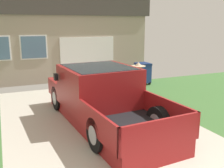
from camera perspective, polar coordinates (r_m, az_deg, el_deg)
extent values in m
cube|color=#BBB4A2|center=(7.86, -3.57, -8.32)|extent=(5.20, 9.00, 0.06)
cube|color=maroon|center=(7.60, -1.58, -7.13)|extent=(2.11, 5.42, 0.42)
cube|color=maroon|center=(7.73, -2.93, -0.57)|extent=(2.08, 2.18, 1.18)
cube|color=#1E2833|center=(7.65, -2.96, 2.00)|extent=(1.83, 2.00, 0.50)
cube|color=maroon|center=(9.28, -7.01, -0.35)|extent=(2.03, 1.32, 0.54)
cube|color=black|center=(6.17, 5.02, -9.72)|extent=(2.08, 2.15, 0.06)
cube|color=maroon|center=(5.65, -3.26, -8.88)|extent=(0.18, 2.04, 0.60)
cube|color=maroon|center=(6.59, 12.16, -5.91)|extent=(0.18, 2.04, 0.60)
cube|color=maroon|center=(5.31, 10.80, -10.59)|extent=(1.96, 0.17, 0.60)
cube|color=black|center=(7.99, -12.18, 1.52)|extent=(0.11, 0.19, 0.20)
cylinder|color=black|center=(8.95, -11.70, -2.98)|extent=(0.31, 0.81, 0.80)
cylinder|color=#9E9EA3|center=(8.95, -11.70, -2.98)|extent=(0.30, 0.46, 0.44)
cylinder|color=black|center=(9.50, -1.76, -1.75)|extent=(0.31, 0.81, 0.80)
cylinder|color=#9E9EA3|center=(9.50, -1.76, -1.75)|extent=(0.30, 0.46, 0.44)
cylinder|color=black|center=(5.99, -3.13, -10.93)|extent=(0.31, 0.81, 0.80)
cylinder|color=#9E9EA3|center=(5.99, -3.13, -10.93)|extent=(0.30, 0.46, 0.44)
cylinder|color=black|center=(6.79, 10.28, -8.14)|extent=(0.31, 0.81, 0.80)
cylinder|color=#9E9EA3|center=(6.79, 10.28, -8.14)|extent=(0.30, 0.46, 0.44)
cylinder|color=black|center=(8.40, 6.45, -3.72)|extent=(0.17, 0.17, 0.83)
cylinder|color=black|center=(8.20, 4.74, -4.11)|extent=(0.17, 0.17, 0.83)
cylinder|color=#E55959|center=(8.13, 5.71, 0.67)|extent=(0.28, 0.28, 0.59)
cylinder|color=brown|center=(8.25, 6.59, 0.37)|extent=(0.09, 0.09, 0.66)
cylinder|color=brown|center=(8.04, 4.78, 0.06)|extent=(0.09, 0.09, 0.66)
sphere|color=brown|center=(8.05, 5.78, 3.60)|extent=(0.22, 0.22, 0.22)
cylinder|color=#D1B78E|center=(8.04, 5.78, 3.94)|extent=(0.44, 0.44, 0.01)
cone|color=#D1B78E|center=(8.03, 5.79, 4.35)|extent=(0.23, 0.23, 0.12)
cube|color=#232328|center=(8.16, 6.79, -6.56)|extent=(0.32, 0.16, 0.20)
torus|color=#232328|center=(8.11, 6.82, -5.56)|extent=(0.29, 0.02, 0.29)
cube|color=#A0937F|center=(15.40, -14.48, 8.13)|extent=(9.90, 5.30, 3.22)
cube|color=#423D38|center=(15.38, -14.96, 16.24)|extent=(10.30, 5.51, 1.14)
cube|color=white|center=(13.25, -5.32, 5.47)|extent=(2.78, 0.06, 2.18)
cube|color=slate|center=(12.62, -16.73, 7.72)|extent=(1.10, 0.05, 1.00)
cube|color=silver|center=(12.63, -16.74, 7.72)|extent=(1.23, 0.02, 1.12)
cube|color=navy|center=(12.53, 6.73, 2.27)|extent=(0.58, 0.68, 0.82)
cube|color=navy|center=(12.45, 6.79, 4.36)|extent=(0.60, 0.71, 0.10)
cylinder|color=black|center=(12.27, 6.43, 0.09)|extent=(0.05, 0.18, 0.18)
cylinder|color=black|center=(12.49, 8.18, 0.27)|extent=(0.05, 0.18, 0.18)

